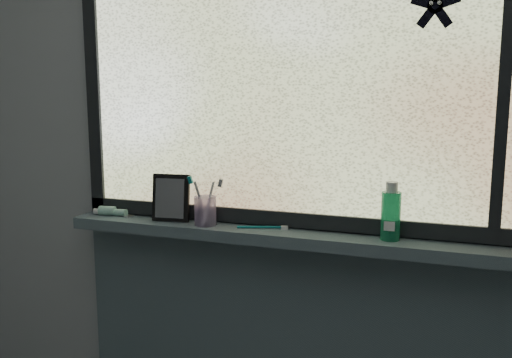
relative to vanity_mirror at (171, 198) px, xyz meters
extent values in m
cube|color=#9EA3A8|center=(0.45, 0.07, 0.15)|extent=(3.00, 0.01, 2.50)
cube|color=#4C5E66|center=(0.45, 0.00, -0.10)|extent=(1.62, 0.14, 0.04)
cube|color=silver|center=(0.45, 0.05, 0.43)|extent=(1.50, 0.01, 1.00)
cube|color=black|center=(0.45, 0.04, -0.05)|extent=(1.60, 0.03, 0.05)
cube|color=black|center=(-0.32, 0.04, 0.43)|extent=(0.05, 0.03, 1.10)
cube|color=black|center=(1.05, 0.04, 0.43)|extent=(0.03, 0.03, 1.00)
cube|color=black|center=(0.00, 0.00, 0.00)|extent=(0.14, 0.08, 0.17)
cylinder|color=#CCAFE8|center=(0.14, -0.01, -0.03)|extent=(0.09, 0.09, 0.10)
cylinder|color=#1FA165|center=(0.75, 0.00, 0.01)|extent=(0.07, 0.07, 0.15)
camera|label=1|loc=(0.92, -1.75, 0.40)|focal=40.00mm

